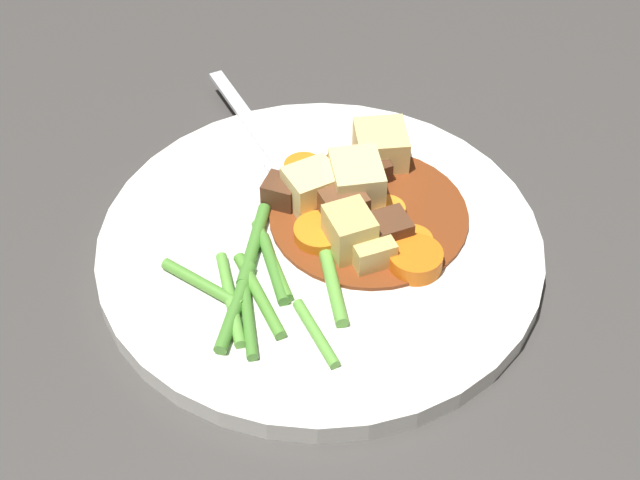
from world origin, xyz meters
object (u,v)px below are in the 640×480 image
Objects in this scene: carrot_slice_2 at (324,234)px; carrot_slice_4 at (415,260)px; carrot_slice_1 at (412,243)px; potato_chunk_3 at (349,233)px; potato_chunk_2 at (312,189)px; potato_chunk_4 at (371,251)px; carrot_slice_3 at (386,212)px; potato_chunk_1 at (381,147)px; meat_chunk_1 at (389,231)px; potato_chunk_0 at (356,184)px; meat_chunk_2 at (345,211)px; meat_chunk_0 at (370,171)px; meat_chunk_3 at (281,193)px; fork at (266,143)px; dinner_plate at (320,248)px; carrot_slice_0 at (304,170)px.

carrot_slice_2 is 0.06m from carrot_slice_4.
potato_chunk_3 is at bearing 138.04° from carrot_slice_1.
potato_chunk_2 is (0.02, 0.03, 0.01)m from carrot_slice_2.
potato_chunk_4 is (0.01, -0.04, 0.00)m from carrot_slice_2.
potato_chunk_1 is (0.04, 0.04, 0.01)m from carrot_slice_3.
meat_chunk_1 is at bearing -133.12° from potato_chunk_1.
carrot_slice_4 is 1.33× the size of potato_chunk_4.
meat_chunk_2 is at bearing -154.00° from potato_chunk_0.
carrot_slice_4 is 1.24× the size of meat_chunk_2.
meat_chunk_0 is 1.15× the size of meat_chunk_3.
carrot_slice_2 is 0.20× the size of fork.
fork is (-0.01, 0.11, -0.00)m from carrot_slice_3.
dinner_plate is 0.03m from potato_chunk_3.
carrot_slice_2 is 1.23× the size of meat_chunk_2.
potato_chunk_0 reaches higher than carrot_slice_1.
potato_chunk_1 is (0.06, 0.08, 0.01)m from carrot_slice_4.
potato_chunk_0 is at bearing 26.00° from meat_chunk_2.
dinner_plate is at bearing -124.08° from carrot_slice_0.
carrot_slice_4 reaches higher than carrot_slice_3.
carrot_slice_1 is 1.02× the size of potato_chunk_4.
carrot_slice_2 is at bearing -34.69° from dinner_plate.
meat_chunk_3 is (-0.04, 0.03, -0.01)m from potato_chunk_0.
dinner_plate is 0.05m from meat_chunk_3.
meat_chunk_0 is 0.05m from meat_chunk_2.
carrot_slice_3 is 0.07m from meat_chunk_3.
carrot_slice_2 is at bearing 101.30° from potato_chunk_4.
meat_chunk_2 is at bearing 105.59° from meat_chunk_1.
potato_chunk_4 is 1.04× the size of meat_chunk_0.
dinner_plate is 7.46× the size of potato_chunk_0.
carrot_slice_4 is at bearing -63.81° from potato_chunk_3.
carrot_slice_3 is at bearing -80.73° from carrot_slice_0.
carrot_slice_2 reaches higher than carrot_slice_3.
meat_chunk_2 is at bearing -156.76° from meat_chunk_0.
potato_chunk_1 reaches higher than carrot_slice_0.
meat_chunk_2 is 0.05m from meat_chunk_3.
carrot_slice_0 is 0.06m from meat_chunk_2.
carrot_slice_1 reaches higher than dinner_plate.
potato_chunk_3 is (-0.01, -0.05, 0.00)m from potato_chunk_2.
carrot_slice_2 is at bearing 112.77° from carrot_slice_4.
potato_chunk_4 reaches higher than carrot_slice_4.
meat_chunk_3 is (-0.00, 0.06, -0.01)m from potato_chunk_3.
meat_chunk_1 is at bearing 10.67° from potato_chunk_4.
potato_chunk_4 is 0.14m from fork.
meat_chunk_3 is (0.00, 0.04, 0.00)m from carrot_slice_2.
potato_chunk_2 reaches higher than dinner_plate.
carrot_slice_3 is at bearing 5.92° from potato_chunk_3.
meat_chunk_1 is at bearing -134.21° from carrot_slice_3.
potato_chunk_3 is 1.27× the size of meat_chunk_1.
potato_chunk_0 reaches higher than dinner_plate.
potato_chunk_1 is at bearing 24.10° from meat_chunk_0.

